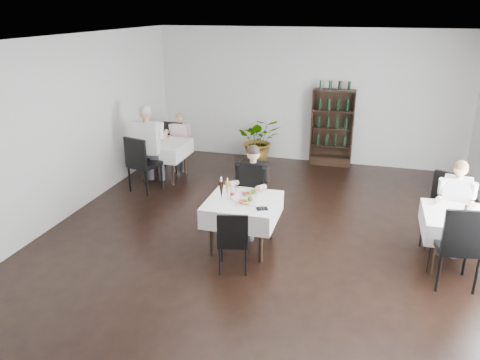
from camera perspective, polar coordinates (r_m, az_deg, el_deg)
name	(u,v)px	position (r m, az deg, el deg)	size (l,w,h in m)	color
room_shell	(264,154)	(6.50, 2.90, 3.21)	(9.00, 9.00, 9.00)	black
wine_shelf	(332,129)	(10.72, 11.16, 6.17)	(0.90, 0.28, 1.75)	black
main_table	(243,209)	(6.88, 0.33, -3.58)	(1.03, 1.03, 0.77)	black
left_table	(163,149)	(9.88, -9.36, 3.70)	(0.98, 0.98, 0.77)	black
right_table	(460,225)	(7.09, 25.23, -4.95)	(0.98, 0.98, 0.77)	black
potted_tree	(259,140)	(10.82, 2.37, 4.94)	(0.95, 0.83, 1.06)	#255F20
main_chair_far	(250,195)	(7.45, 1.29, -1.90)	(0.60, 0.60, 1.04)	black
main_chair_near	(233,238)	(6.31, -0.86, -7.06)	(0.49, 0.49, 0.89)	black
left_chair_far	(171,143)	(10.42, -8.40, 4.47)	(0.49, 0.49, 1.04)	black
left_chair_near	(141,161)	(9.17, -11.97, 2.30)	(0.62, 0.63, 1.11)	black
right_chair_far	(446,205)	(7.67, 23.77, -2.78)	(0.64, 0.64, 1.10)	black
right_chair_near	(459,242)	(6.52, 25.17, -6.86)	(0.58, 0.59, 1.14)	black
diner_main	(251,183)	(7.28, 1.39, -0.41)	(0.57, 0.59, 1.44)	#3F3F47
diner_left_far	(180,137)	(10.40, -7.34, 5.27)	(0.51, 0.52, 1.25)	#3F3F47
diner_left_near	(149,139)	(9.40, -11.07, 4.87)	(0.66, 0.68, 1.65)	#3F3F47
diner_right_far	(455,199)	(7.46, 24.78, -2.17)	(0.56, 0.59, 1.37)	#3F3F47
plate_far	(249,194)	(6.97, 1.10, -1.78)	(0.34, 0.34, 0.08)	white
plate_near	(246,202)	(6.70, 0.71, -2.72)	(0.34, 0.34, 0.09)	white
pilsner_dark	(221,190)	(6.82, -2.29, -1.20)	(0.08, 0.08, 0.34)	black
pilsner_lager	(228,189)	(6.91, -1.53, -1.08)	(0.07, 0.07, 0.29)	gold
coke_bottle	(232,193)	(6.82, -0.94, -1.55)	(0.06, 0.06, 0.25)	silver
napkin_cutlery	(262,208)	(6.54, 2.70, -3.49)	(0.20, 0.18, 0.02)	black
pepper_mill	(466,208)	(7.14, 25.83, -3.13)	(0.04, 0.04, 0.10)	black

